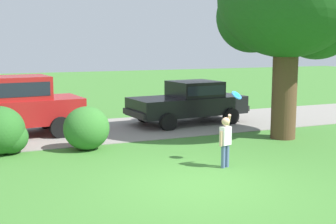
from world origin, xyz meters
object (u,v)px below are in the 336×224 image
at_px(parked_suv, 8,103).
at_px(frisbee, 237,95).
at_px(child_thrower, 225,138).
at_px(oak_tree_large, 289,5).
at_px(parked_sedan, 189,101).

distance_m(parked_suv, frisbee, 7.39).
height_order(parked_suv, child_thrower, parked_suv).
height_order(oak_tree_large, parked_suv, oak_tree_large).
xyz_separation_m(oak_tree_large, child_thrower, (-3.58, -2.37, -3.36)).
bearing_deg(parked_sedan, frisbee, -104.65).
bearing_deg(child_thrower, parked_sedan, 71.69).
height_order(oak_tree_large, frisbee, oak_tree_large).
bearing_deg(parked_suv, frisbee, -48.27).
height_order(oak_tree_large, parked_sedan, oak_tree_large).
bearing_deg(parked_suv, parked_sedan, 0.18).
xyz_separation_m(oak_tree_large, parked_suv, (-7.99, 3.46, -3.00)).
relative_size(oak_tree_large, frisbee, 18.78).
distance_m(oak_tree_large, frisbee, 4.41).
relative_size(oak_tree_large, child_thrower, 4.74).
bearing_deg(frisbee, child_thrower, -146.08).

